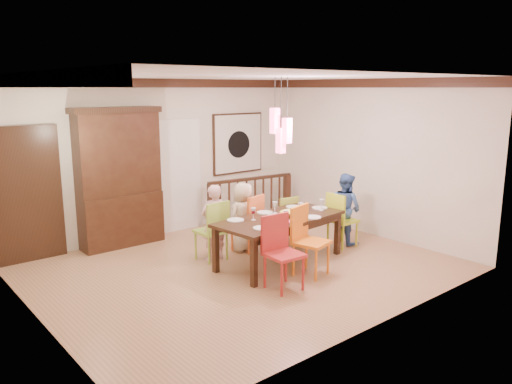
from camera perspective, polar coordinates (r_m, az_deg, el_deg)
floor at (r=7.83m, az=-1.40°, el=-8.63°), size 6.00×6.00×0.00m
ceiling at (r=7.34m, az=-1.52°, el=13.10°), size 6.00×6.00×0.00m
wall_back at (r=9.52m, az=-10.84°, el=3.85°), size 6.00×0.00×6.00m
wall_left at (r=6.10m, az=-24.17°, el=-1.40°), size 0.00×5.00×5.00m
wall_right at (r=9.58m, az=12.82°, el=3.81°), size 0.00×5.00×5.00m
crown_molding at (r=7.34m, az=-1.51°, el=12.47°), size 6.00×5.00×0.16m
panel_door at (r=8.66m, az=-24.58°, el=-0.50°), size 1.04×0.07×2.24m
white_doorway at (r=9.72m, az=-8.84°, el=1.69°), size 0.97×0.05×2.22m
painting at (r=10.45m, az=-2.07°, el=5.57°), size 1.25×0.06×1.25m
pendant_cluster at (r=7.60m, az=2.85°, el=7.06°), size 0.27×0.21×1.14m
dining_table at (r=7.85m, az=2.75°, el=-3.46°), size 2.22×1.18×0.75m
chair_far_left at (r=8.05m, az=-5.18°, el=-3.89°), size 0.46×0.46×0.98m
chair_far_mid at (r=8.48m, az=-1.09°, el=-3.06°), size 0.53×0.53×0.97m
chair_far_right at (r=8.93m, az=3.16°, el=-2.73°), size 0.44×0.44×0.86m
chair_near_left at (r=6.86m, az=3.24°, el=-6.46°), size 0.49×0.49×1.03m
chair_near_mid at (r=7.41m, az=6.36°, el=-5.09°), size 0.57×0.57×1.03m
chair_end_right at (r=8.83m, az=9.89°, el=-2.68°), size 0.45×0.45×0.96m
china_hutch at (r=8.96m, az=-15.39°, el=1.61°), size 1.53×0.46×2.42m
balustrade at (r=10.19m, az=-0.59°, el=-0.86°), size 1.96×0.31×0.96m
person_far_left at (r=8.03m, az=-4.88°, el=-3.51°), size 0.45×0.30×1.24m
person_far_mid at (r=8.46m, az=-1.45°, el=-2.87°), size 0.60×0.41×1.18m
person_end_right at (r=9.02m, az=10.17°, el=-1.84°), size 0.50×0.63×1.27m
serving_bowl at (r=7.91m, az=3.91°, el=-2.47°), size 0.38×0.38×0.07m
small_bowl at (r=7.72m, az=2.05°, el=-2.86°), size 0.23×0.23×0.06m
cup_left at (r=7.37m, az=1.04°, el=-3.43°), size 0.16×0.16×0.10m
cup_right at (r=8.44m, az=5.14°, el=-1.53°), size 0.12×0.12×0.09m
plate_far_left at (r=7.63m, az=-2.36°, el=-3.21°), size 0.26×0.26×0.01m
plate_far_mid at (r=8.08m, az=1.02°, el=-2.35°), size 0.26×0.26×0.01m
plate_far_right at (r=8.48m, az=4.32°, el=-1.70°), size 0.26×0.26×0.01m
plate_near_left at (r=7.19m, az=0.69°, el=-4.14°), size 0.26×0.26×0.01m
plate_near_mid at (r=7.84m, az=6.51°, el=-2.87°), size 0.26×0.26×0.01m
plate_end_right at (r=8.46m, az=7.30°, el=-1.81°), size 0.26×0.26×0.01m
wine_glass_a at (r=7.63m, az=-0.29°, el=-2.53°), size 0.08×0.08×0.19m
wine_glass_b at (r=8.04m, az=2.18°, el=-1.79°), size 0.08×0.08×0.19m
wine_glass_c at (r=7.50m, az=3.43°, el=-2.79°), size 0.08×0.08×0.19m
wine_glass_d at (r=8.29m, az=7.50°, el=-1.47°), size 0.08×0.08×0.19m
napkin at (r=7.55m, az=4.11°, el=-3.40°), size 0.18×0.14×0.01m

